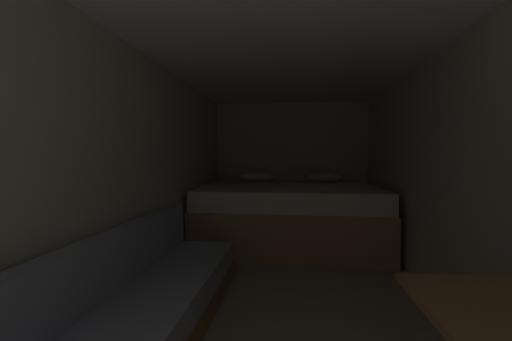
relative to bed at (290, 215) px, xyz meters
The scene contains 7 objects.
ground_plane 1.84m from the bed, 90.00° to the right, with size 7.41×7.41×0.00m, color #A39984.
wall_back 1.13m from the bed, 90.00° to the left, with size 2.54×0.05×2.07m, color beige.
wall_left 2.27m from the bed, 124.77° to the right, with size 0.05×5.41×2.07m, color beige.
wall_right 2.27m from the bed, 55.23° to the right, with size 0.05×5.41×2.07m, color beige.
ceiling_slab 2.46m from the bed, 90.00° to the right, with size 2.54×5.41×0.05m, color white.
bed is the anchor object (origin of this frame).
sofa_left 2.81m from the bed, 109.08° to the right, with size 0.66×3.05×0.71m.
Camera 1 is at (0.05, -0.51, 1.20)m, focal length 22.06 mm.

